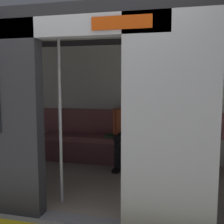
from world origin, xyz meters
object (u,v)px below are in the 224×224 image
at_px(handbag, 149,133).
at_px(book, 109,136).
at_px(bench_seat, 122,144).
at_px(train_car, 104,82).
at_px(grab_pole_far, 126,119).
at_px(grab_pole_door, 60,118).
at_px(person_seated, 128,126).

distance_m(handbag, book, 0.71).
relative_size(bench_seat, book, 13.90).
relative_size(train_car, book, 29.09).
relative_size(bench_seat, grab_pole_far, 1.48).
bearing_deg(train_car, grab_pole_door, 65.63).
distance_m(book, grab_pole_door, 1.79).
bearing_deg(person_seated, grab_pole_door, 72.68).
bearing_deg(book, grab_pole_door, 76.44).
bearing_deg(grab_pole_far, book, -69.07).
relative_size(book, grab_pole_door, 0.11).
distance_m(train_car, grab_pole_far, 0.89).
bearing_deg(book, person_seated, 153.67).
xyz_separation_m(bench_seat, grab_pole_door, (0.38, 1.64, 0.67)).
relative_size(train_car, person_seated, 5.34).
xyz_separation_m(train_car, grab_pole_door, (0.33, 0.73, -0.41)).
height_order(train_car, handbag, train_car).
relative_size(train_car, bench_seat, 2.09).
bearing_deg(grab_pole_door, book, -94.80).
bearing_deg(book, train_car, 92.11).
bearing_deg(bench_seat, person_seated, 155.16).
bearing_deg(train_car, book, -79.12).
distance_m(train_car, handbag, 1.42).
height_order(handbag, book, handbag).
distance_m(train_car, bench_seat, 1.41).
height_order(bench_seat, book, book).
height_order(grab_pole_door, grab_pole_far, same).
height_order(train_car, person_seated, train_car).
relative_size(train_car, grab_pole_door, 3.10).
bearing_deg(handbag, train_car, 62.21).
relative_size(person_seated, book, 5.45).
bearing_deg(train_car, person_seated, -100.89).
bearing_deg(person_seated, grab_pole_far, 100.11).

